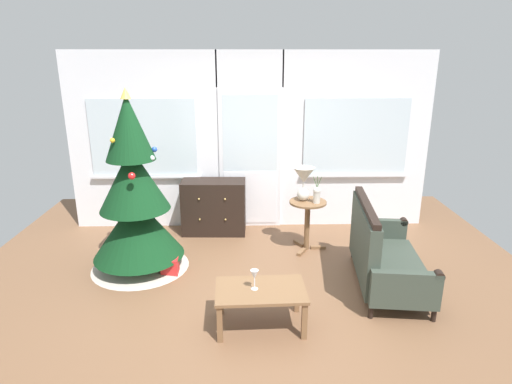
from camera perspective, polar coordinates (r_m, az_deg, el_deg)
The scene contains 11 objects.
ground_plane at distance 4.73m, azimuth -0.46°, elevation -13.69°, with size 6.76×6.76×0.00m, color brown.
back_wall_with_door at distance 6.24m, azimuth -0.80°, elevation 6.69°, with size 5.20×0.14×2.55m.
christmas_tree at distance 5.20m, azimuth -15.77°, elevation -1.47°, with size 1.16×1.16×2.14m.
dresser_cabinet at distance 6.21m, azimuth -5.61°, elevation -1.97°, with size 0.91×0.46×0.78m.
settee_sofa at distance 4.97m, azimuth 16.24°, elevation -7.89°, with size 0.86×1.54×0.96m.
side_table at distance 5.64m, azimuth 6.85°, elevation -3.10°, with size 0.50×0.48×0.67m.
table_lamp at distance 5.52m, azimuth 6.36°, elevation 1.69°, with size 0.28×0.28×0.44m.
flower_vase at distance 5.49m, azimuth 8.09°, elevation -0.27°, with size 0.11×0.10×0.35m.
coffee_table at distance 4.11m, azimuth 0.63°, elevation -13.46°, with size 0.86×0.55×0.39m.
wine_glass at distance 4.01m, azimuth -0.20°, elevation -11.03°, with size 0.08×0.08×0.20m.
gift_box at distance 5.22m, azimuth -11.37°, elevation -9.62°, with size 0.20×0.18×0.20m, color red.
Camera 1 is at (-0.06, -4.05, 2.45)m, focal length 30.07 mm.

